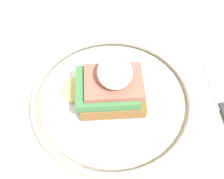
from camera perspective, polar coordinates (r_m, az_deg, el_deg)
dining_table at (r=0.60m, az=-0.79°, el=-7.63°), size 0.98×0.67×0.72m
plate at (r=0.47m, az=0.00°, el=-1.89°), size 0.25×0.25×0.02m
sandwich at (r=0.45m, az=-0.08°, el=0.70°), size 0.12×0.08×0.07m
fork at (r=0.51m, az=-19.08°, el=-2.27°), size 0.02×0.14×0.00m
knife at (r=0.50m, az=19.56°, el=-2.69°), size 0.03×0.21×0.01m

